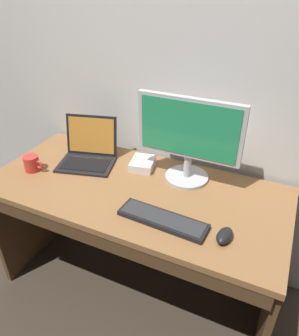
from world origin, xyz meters
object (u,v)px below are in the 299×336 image
(laptop_black, at_px, (88,153))
(external_monitor, at_px, (189,137))
(wired_keyboard, at_px, (163,219))
(computer_mouse, at_px, (224,236))
(external_drive_box, at_px, (143,164))
(coffee_mug, at_px, (32,163))

(laptop_black, bearing_deg, external_monitor, 5.23)
(wired_keyboard, xyz_separation_m, computer_mouse, (0.27, 0.00, 0.01))
(laptop_black, bearing_deg, external_drive_box, 12.48)
(external_monitor, relative_size, coffee_mug, 4.44)
(external_monitor, height_order, wired_keyboard, external_monitor)
(external_drive_box, distance_m, coffee_mug, 0.61)
(wired_keyboard, bearing_deg, computer_mouse, 0.98)
(wired_keyboard, distance_m, computer_mouse, 0.27)
(wired_keyboard, distance_m, coffee_mug, 0.83)
(computer_mouse, bearing_deg, external_monitor, 137.23)
(wired_keyboard, relative_size, external_drive_box, 2.69)
(laptop_black, relative_size, external_monitor, 0.68)
(wired_keyboard, height_order, computer_mouse, computer_mouse)
(wired_keyboard, distance_m, external_drive_box, 0.47)
(laptop_black, distance_m, wired_keyboard, 0.67)
(laptop_black, relative_size, external_drive_box, 2.38)
(laptop_black, relative_size, coffee_mug, 3.03)
(laptop_black, distance_m, external_drive_box, 0.32)
(computer_mouse, bearing_deg, coffee_mug, -176.89)
(external_drive_box, xyz_separation_m, coffee_mug, (-0.54, -0.29, 0.02))
(external_monitor, relative_size, wired_keyboard, 1.29)
(external_drive_box, bearing_deg, external_monitor, -3.63)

